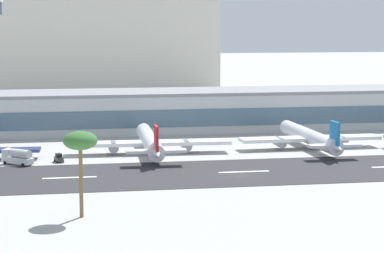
{
  "coord_description": "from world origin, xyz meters",
  "views": [
    {
      "loc": [
        -40.49,
        -167.93,
        34.44
      ],
      "look_at": [
        -5.48,
        33.1,
        7.01
      ],
      "focal_mm": 72.38,
      "sensor_mm": 36.0,
      "label": 1
    }
  ],
  "objects": [
    {
      "name": "palm_tree_0",
      "position": [
        -36.81,
        -31.86,
        13.5
      ],
      "size": [
        6.12,
        6.12,
        15.53
      ],
      "color": "brown",
      "rests_on": "ground_plane"
    },
    {
      "name": "ground_plane",
      "position": [
        0.0,
        0.0,
        0.0
      ],
      "size": [
        1400.0,
        1400.0,
        0.0
      ],
      "primitive_type": "plane",
      "color": "#A8A8A3"
    },
    {
      "name": "airliner_red_tail_gate_1",
      "position": [
        -16.8,
        32.48,
        3.14
      ],
      "size": [
        43.11,
        47.29,
        9.87
      ],
      "rotation": [
        0.0,
        0.0,
        1.54
      ],
      "color": "white",
      "rests_on": "ground_plane"
    },
    {
      "name": "service_fuel_truck_0",
      "position": [
        -50.58,
        22.42,
        2.03
      ],
      "size": [
        8.09,
        7.58,
        3.95
      ],
      "rotation": [
        0.0,
        0.0,
        2.42
      ],
      "color": "white",
      "rests_on": "ground_plane"
    },
    {
      "name": "terminal_building",
      "position": [
        3.86,
        76.76,
        6.45
      ],
      "size": [
        212.73,
        24.98,
        12.89
      ],
      "color": "#B7BABC",
      "rests_on": "ground_plane"
    },
    {
      "name": "runway_centreline_dash_4",
      "position": [
        1.76,
        4.08,
        0.09
      ],
      "size": [
        12.0,
        1.2,
        0.01
      ],
      "primitive_type": "cube",
      "color": "white",
      "rests_on": "runway_strip"
    },
    {
      "name": "distant_hotel_block",
      "position": [
        -31.79,
        213.49,
        24.69
      ],
      "size": [
        138.63,
        27.79,
        49.38
      ],
      "primitive_type": "cube",
      "color": "beige",
      "rests_on": "ground_plane"
    },
    {
      "name": "airliner_blue_tail_gate_2",
      "position": [
        27.87,
        33.28,
        3.1
      ],
      "size": [
        39.51,
        46.63,
        9.73
      ],
      "rotation": [
        0.0,
        0.0,
        1.59
      ],
      "color": "silver",
      "rests_on": "ground_plane"
    },
    {
      "name": "runway_strip",
      "position": [
        0.0,
        4.08,
        0.04
      ],
      "size": [
        800.0,
        32.18,
        0.08
      ],
      "primitive_type": "cube",
      "color": "#2D2D30",
      "rests_on": "ground_plane"
    },
    {
      "name": "runway_centreline_dash_3",
      "position": [
        -38.36,
        4.08,
        0.09
      ],
      "size": [
        12.0,
        1.2,
        0.01
      ],
      "primitive_type": "cube",
      "color": "white",
      "rests_on": "runway_strip"
    },
    {
      "name": "service_baggage_tug_1",
      "position": [
        -40.65,
        24.41,
        1.05
      ],
      "size": [
        2.58,
        3.51,
        2.2
      ],
      "rotation": [
        0.0,
        0.0,
        4.99
      ],
      "color": "#2D3338",
      "rests_on": "ground_plane"
    }
  ]
}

